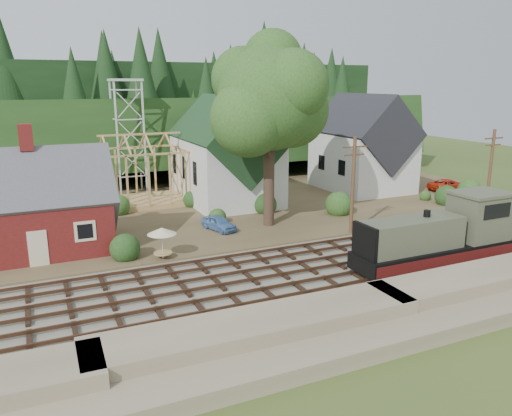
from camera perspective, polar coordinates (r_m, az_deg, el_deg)
name	(u,v)px	position (r m, az deg, el deg)	size (l,w,h in m)	color
ground	(308,271)	(33.20, 5.96, -7.16)	(140.00, 140.00, 0.00)	#384C1E
embankment	(393,327)	(26.90, 15.40, -12.94)	(64.00, 5.00, 1.60)	#7F7259
railroad_bed	(308,270)	(33.17, 5.96, -7.03)	(64.00, 11.00, 0.16)	#726B5B
village_flat	(214,208)	(48.77, -4.80, 0.00)	(64.00, 26.00, 0.30)	brown
hillside	(156,171)	(71.39, -11.40, 4.16)	(70.00, 28.00, 8.00)	#1E3F19
ridge	(133,156)	(86.87, -13.88, 5.76)	(80.00, 20.00, 12.00)	black
depot	(34,211)	(38.56, -24.04, -0.31)	(10.80, 7.41, 9.00)	#561613
church	(226,153)	(50.05, -3.41, 6.26)	(8.40, 15.17, 13.00)	silver
farmhouse	(362,149)	(57.24, 12.05, 6.64)	(8.40, 10.80, 10.60)	silver
timber_frame	(142,174)	(50.32, -12.89, 3.76)	(8.20, 6.20, 6.99)	tan
lattice_tower	(126,102)	(55.48, -14.60, 11.64)	(3.20, 3.20, 12.12)	silver
big_tree	(271,106)	(40.89, 1.70, 11.61)	(10.90, 8.40, 14.70)	#38281E
telegraph_pole_near	(353,185)	(39.92, 11.01, 2.65)	(2.20, 0.28, 8.00)	#4C331E
telegraph_pole_far	(490,171)	(50.06, 25.18, 3.86)	(2.20, 0.28, 8.00)	#4C331E
locomotive	(441,237)	(35.26, 20.43, -3.13)	(11.74, 2.94, 4.70)	black
car_blue	(219,223)	(40.83, -4.27, -1.71)	(1.40, 3.49, 1.19)	#5D8CC8
car_green	(13,235)	(41.89, -26.01, -2.81)	(1.14, 3.28, 1.08)	#7DB079
car_red	(448,185)	(59.64, 21.10, 2.49)	(2.18, 4.73, 1.31)	red
patio_set	(162,232)	(34.39, -10.71, -2.75)	(1.97, 1.97, 2.20)	silver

